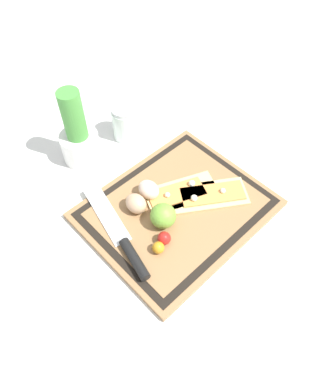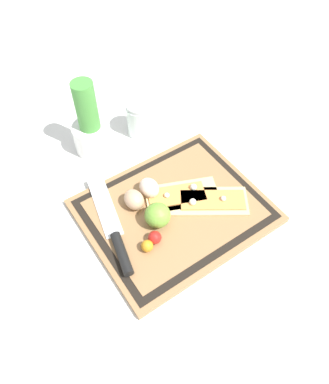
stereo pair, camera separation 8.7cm
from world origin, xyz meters
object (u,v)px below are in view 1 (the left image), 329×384
Objects in this scene: pizza_slice_near at (208,195)px; herb_pot at (78,137)px; egg_pink at (149,190)px; pizza_slice_far at (181,193)px; sauce_jar at (126,124)px; lime at (163,216)px; egg_brown at (136,204)px; knife at (125,244)px; cherry_tomato_yellow at (158,248)px; cherry_tomato_red at (164,238)px.

pizza_slice_near is 0.98× the size of herb_pot.
egg_pink is 0.26× the size of herb_pot.
sauce_jar reaches higher than pizza_slice_far.
pizza_slice_near is 0.13m from lime.
egg_brown is at bearing -93.78° from herb_pot.
pizza_slice_far is 0.68× the size of knife.
cherry_tomato_yellow is (-0.06, -0.04, -0.02)m from lime.
egg_brown reaches higher than cherry_tomato_yellow.
egg_brown is 0.11m from cherry_tomato_red.
cherry_tomato_yellow is at bearing -98.71° from herb_pot.
pizza_slice_near is 0.19m from cherry_tomato_yellow.
egg_pink is at bearing 11.28° from egg_brown.
cherry_tomato_yellow is 0.35m from herb_pot.
egg_pink is 0.23m from herb_pot.
sauce_jar is (0.13, 0.29, -0.00)m from lime.
pizza_slice_far is at bearing 19.36° from lime.
herb_pot is (-0.03, 0.22, 0.03)m from egg_pink.
egg_brown reaches higher than pizza_slice_far.
pizza_slice_near is 0.14m from egg_pink.
cherry_tomato_yellow is 0.27× the size of sauce_jar.
knife is 2.89× the size of sauce_jar.
pizza_slice_far is 0.26m from sauce_jar.
egg_brown and egg_pink have the same top height.
egg_brown is at bearing 71.68° from cherry_tomato_yellow.
sauce_jar reaches higher than egg_pink.
pizza_slice_far is 0.29m from herb_pot.
lime is 0.31m from herb_pot.
pizza_slice_far is 7.13× the size of cherry_tomato_yellow.
egg_pink is (0.13, 0.07, 0.01)m from knife.
egg_pink reaches higher than pizza_slice_near.
egg_brown is at bearing -168.72° from egg_pink.
knife is 1.34× the size of herb_pot.
herb_pot is at bearing 81.29° from cherry_tomato_yellow.
lime reaches higher than cherry_tomato_yellow.
lime is at bearing -160.64° from pizza_slice_far.
lime reaches higher than egg_pink.
knife is at bearing -145.13° from egg_brown.
egg_brown is at bearing 104.41° from lime.
sauce_jar is at bearing 49.52° from knife.
cherry_tomato_red is at bearing -117.67° from egg_pink.
pizza_slice_near is 6.90× the size of cherry_tomato_red.
cherry_tomato_red is at bearing -117.13° from sauce_jar.
pizza_slice_near is at bearing -8.62° from lime.
cherry_tomato_red is at bearing -173.84° from pizza_slice_near.
cherry_tomato_red is at bearing -94.86° from herb_pot.
sauce_jar reaches higher than pizza_slice_near.
sauce_jar is (0.17, 0.32, 0.01)m from cherry_tomato_red.
sauce_jar is (0.11, 0.21, 0.00)m from egg_pink.
pizza_slice_far is at bearing -72.05° from herb_pot.
knife is at bearing 171.68° from pizza_slice_near.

